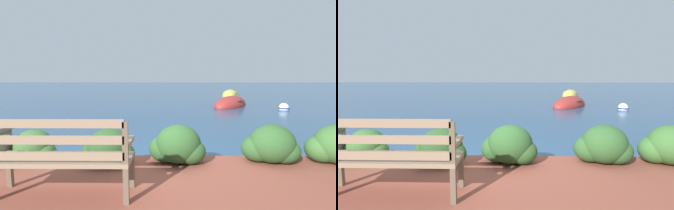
{
  "view_description": "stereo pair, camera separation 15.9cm",
  "coord_description": "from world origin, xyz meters",
  "views": [
    {
      "loc": [
        0.24,
        -4.33,
        1.63
      ],
      "look_at": [
        0.13,
        5.68,
        0.39
      ],
      "focal_mm": 28.0,
      "sensor_mm": 36.0,
      "label": 1
    },
    {
      "loc": [
        0.39,
        -4.33,
        1.63
      ],
      "look_at": [
        0.13,
        5.68,
        0.39
      ],
      "focal_mm": 28.0,
      "sensor_mm": 36.0,
      "label": 2
    }
  ],
  "objects": [
    {
      "name": "hedge_clump_far_right",
      "position": [
        1.81,
        -0.31,
        0.48
      ],
      "size": [
        0.89,
        0.64,
        0.61
      ],
      "color": "#2D5628",
      "rests_on": "patio_terrace"
    },
    {
      "name": "ground_plane",
      "position": [
        0.0,
        0.0,
        0.0
      ],
      "size": [
        80.0,
        80.0,
        0.0
      ],
      "color": "navy"
    },
    {
      "name": "park_bench",
      "position": [
        -1.0,
        -1.51,
        0.71
      ],
      "size": [
        1.59,
        0.48,
        0.93
      ],
      "rotation": [
        0.0,
        0.0,
        -0.1
      ],
      "color": "brown",
      "rests_on": "patio_terrace"
    },
    {
      "name": "hedge_clump_extra",
      "position": [
        2.82,
        -0.34,
        0.48
      ],
      "size": [
        0.9,
        0.65,
        0.61
      ],
      "color": "#38662D",
      "rests_on": "patio_terrace"
    },
    {
      "name": "hedge_clump_centre",
      "position": [
        -0.72,
        -0.44,
        0.46
      ],
      "size": [
        0.83,
        0.6,
        0.56
      ],
      "color": "#284C23",
      "rests_on": "patio_terrace"
    },
    {
      "name": "hedge_clump_right",
      "position": [
        0.34,
        -0.35,
        0.48
      ],
      "size": [
        0.89,
        0.64,
        0.6
      ],
      "color": "#2D5628",
      "rests_on": "patio_terrace"
    },
    {
      "name": "hedge_clump_left",
      "position": [
        -1.96,
        -0.3,
        0.44
      ],
      "size": [
        0.75,
        0.54,
        0.51
      ],
      "color": "#38662D",
      "rests_on": "patio_terrace"
    },
    {
      "name": "rowboat_nearest",
      "position": [
        3.14,
        8.3,
        0.08
      ],
      "size": [
        2.51,
        2.89,
        0.89
      ],
      "rotation": [
        0.0,
        0.0,
        4.09
      ],
      "color": "#9E2D28",
      "rests_on": "ground_plane"
    },
    {
      "name": "rowboat_mid",
      "position": [
        4.31,
        13.62,
        0.07
      ],
      "size": [
        1.8,
        3.06,
        0.84
      ],
      "rotation": [
        0.0,
        0.0,
        4.41
      ],
      "color": "#DBC64C",
      "rests_on": "ground_plane"
    },
    {
      "name": "mooring_buoy",
      "position": [
        5.25,
        7.22,
        0.08
      ],
      "size": [
        0.49,
        0.49,
        0.44
      ],
      "color": "white",
      "rests_on": "ground_plane"
    }
  ]
}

